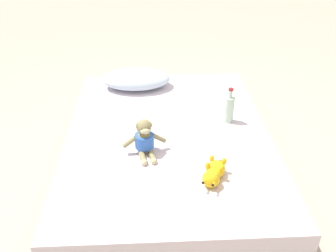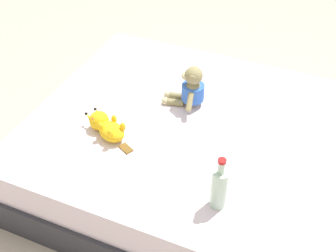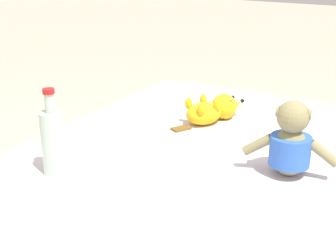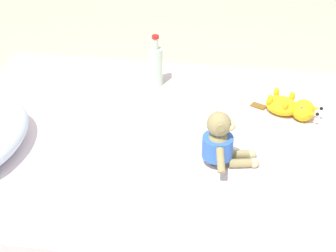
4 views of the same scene
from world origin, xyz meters
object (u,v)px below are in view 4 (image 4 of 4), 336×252
Objects in this scene: bed at (168,171)px; plush_yellow_creature at (291,107)px; plush_monkey at (220,143)px; glass_bottle at (156,66)px.

plush_yellow_creature is at bearing -65.68° from bed.
plush_monkey is 1.08× the size of glass_bottle.
plush_monkey is 0.71m from glass_bottle.
glass_bottle reaches higher than plush_yellow_creature.
plush_monkey is 0.90× the size of plush_yellow_creature.
plush_yellow_creature is at bearing -107.84° from glass_bottle.
plush_monkey is at bearing -149.59° from glass_bottle.
glass_bottle is (0.45, 0.13, 0.30)m from bed.
bed is 0.56m from glass_bottle.
glass_bottle reaches higher than bed.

